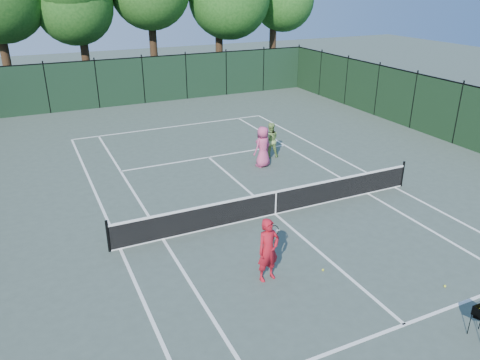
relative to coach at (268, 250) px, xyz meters
name	(u,v)px	position (x,y,z in m)	size (l,w,h in m)	color
ground	(275,214)	(2.09, 3.31, -0.92)	(90.00, 90.00, 0.00)	#425046
sideline_doubles_left	(120,249)	(-3.39, 3.31, -0.92)	(0.10, 23.77, 0.01)	white
sideline_doubles_right	(395,187)	(7.58, 3.31, -0.92)	(0.10, 23.77, 0.01)	white
sideline_singles_left	(163,239)	(-2.02, 3.31, -0.92)	(0.10, 23.77, 0.01)	white
sideline_singles_right	(367,193)	(6.21, 3.31, -0.92)	(0.10, 23.77, 0.01)	white
baseline_far	(173,127)	(2.09, 15.19, -0.92)	(10.97, 0.10, 0.01)	white
service_line_near	(405,325)	(2.09, -3.09, -0.92)	(8.23, 0.10, 0.01)	white
service_line_far	(209,157)	(2.09, 9.71, -0.92)	(8.23, 0.10, 0.01)	white
center_service_line	(275,214)	(2.09, 3.31, -0.92)	(0.10, 12.80, 0.01)	white
tennis_net	(276,202)	(2.09, 3.31, -0.45)	(11.69, 0.09, 1.06)	black
fence_far	(143,81)	(2.09, 21.31, 0.58)	(24.00, 0.05, 3.00)	black
coach	(268,250)	(0.00, 0.00, 0.00)	(0.91, 0.72, 1.84)	#AF1421
player_pink	(263,147)	(3.86, 7.64, -0.01)	(1.03, 0.83, 1.83)	#C94776
player_green	(270,140)	(4.73, 8.55, -0.10)	(0.95, 0.84, 1.65)	#8CB45A
loose_ball_near_cart	(445,286)	(4.16, -2.41, -0.89)	(0.07, 0.07, 0.07)	#CCDC2D
loose_ball_midcourt	(323,270)	(1.61, -0.36, -0.89)	(0.07, 0.07, 0.07)	yellow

